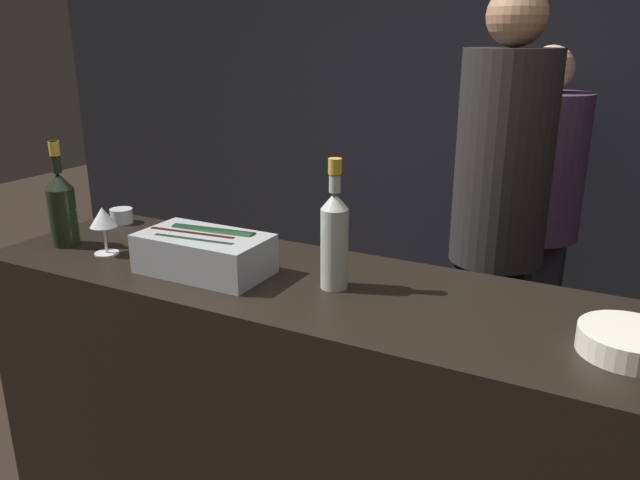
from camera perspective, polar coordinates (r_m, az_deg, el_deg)
The scene contains 10 objects.
wall_back_chalkboard at distance 3.66m, azimuth 15.64°, elevation 13.03°, with size 6.40×0.06×2.80m.
bar_counter at distance 2.03m, azimuth -0.41°, elevation -17.35°, with size 2.13×0.59×1.02m.
ice_bin_with_bottles at distance 1.87m, azimuth -10.59°, elevation -0.96°, with size 0.38×0.21×0.13m.
bowl_white at distance 1.55m, azimuth 26.40°, elevation -8.29°, with size 0.22×0.22×0.06m.
wine_glass at distance 2.10m, azimuth -19.23°, elevation 1.83°, with size 0.09×0.09×0.16m.
candle_votive at distance 2.46m, azimuth -17.69°, elevation 2.13°, with size 0.08×0.08×0.05m.
champagne_bottle at distance 2.23m, azimuth -22.54°, elevation 2.90°, with size 0.09×0.09×0.35m.
rose_wine_bottle at distance 1.70m, azimuth 1.33°, elevation 0.43°, with size 0.08×0.08×0.36m.
person_in_hoodie at distance 2.44m, azimuth 16.02°, elevation 2.22°, with size 0.35×0.35×1.86m.
person_blond_tee at distance 3.22m, azimuth 19.16°, elevation 3.12°, with size 0.41×0.41×1.65m.
Camera 1 is at (0.78, -1.16, 1.69)m, focal length 35.00 mm.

